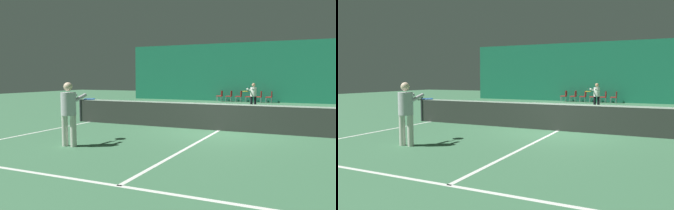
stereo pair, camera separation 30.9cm
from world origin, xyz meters
The scene contains 16 objects.
ground_plane centered at (0.00, 0.00, 0.00)m, with size 60.00×60.00×0.00m, color #3D704C.
backdrop_curtain centered at (0.00, 14.48, 2.27)m, with size 23.00×0.12×4.53m.
court_line_baseline_far centered at (0.00, 11.90, 0.00)m, with size 11.00×0.10×0.00m.
court_line_service_far centered at (0.00, 6.40, 0.00)m, with size 8.25×0.10×0.00m.
court_line_service_near centered at (0.00, -6.40, 0.00)m, with size 8.25×0.10×0.00m.
court_line_sideline_left centered at (-5.50, 0.00, 0.00)m, with size 0.10×23.80×0.00m.
court_line_centre centered at (0.00, 0.00, 0.00)m, with size 0.10×12.80×0.00m.
tennis_net centered at (0.00, 0.00, 0.51)m, with size 12.00×0.10×1.07m.
player_near centered at (-2.96, -4.14, 1.00)m, with size 0.48×1.39×1.71m.
player_far centered at (-0.26, 8.45, 0.89)m, with size 0.74×1.32×1.52m.
courtside_chair_0 centered at (-3.66, 13.93, 0.49)m, with size 0.44×0.44×0.84m.
courtside_chair_1 centered at (-2.92, 13.93, 0.49)m, with size 0.44×0.44×0.84m.
courtside_chair_2 centered at (-2.17, 13.93, 0.49)m, with size 0.44×0.44×0.84m.
courtside_chair_3 centered at (-1.43, 13.93, 0.49)m, with size 0.44×0.44×0.84m.
courtside_chair_4 centered at (-0.68, 13.93, 0.49)m, with size 0.44×0.44×0.84m.
courtside_chair_5 centered at (0.06, 13.93, 0.49)m, with size 0.44×0.44×0.84m.
Camera 1 is at (2.96, -10.99, 1.82)m, focal length 35.00 mm.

